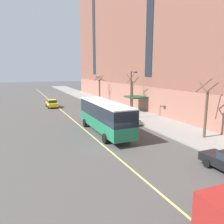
{
  "coord_description": "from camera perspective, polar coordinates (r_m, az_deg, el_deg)",
  "views": [
    {
      "loc": [
        -8.19,
        -18.03,
        7.15
      ],
      "look_at": [
        3.11,
        7.63,
        1.8
      ],
      "focal_mm": 35.0,
      "sensor_mm": 36.0,
      "label": 1
    }
  ],
  "objects": [
    {
      "name": "ground_plane",
      "position": [
        21.05,
        0.63,
        -9.05
      ],
      "size": [
        260.0,
        260.0,
        0.0
      ],
      "primitive_type": "plane",
      "color": "#4C4947"
    },
    {
      "name": "sidewalk",
      "position": [
        28.4,
        15.9,
        -4.04
      ],
      "size": [
        5.98,
        160.0,
        0.15
      ],
      "primitive_type": "cube",
      "color": "gray",
      "rests_on": "ground"
    },
    {
      "name": "city_bus",
      "position": [
        24.87,
        -1.91,
        -0.9
      ],
      "size": [
        2.93,
        11.14,
        3.64
      ],
      "color": "#1E704C",
      "rests_on": "ground"
    },
    {
      "name": "parked_car_silver_0",
      "position": [
        29.75,
        3.86,
        -1.58
      ],
      "size": [
        2.12,
        4.85,
        1.56
      ],
      "color": "#B7B7BC",
      "rests_on": "ground"
    },
    {
      "name": "parked_car_darkgray_1",
      "position": [
        45.28,
        -6.1,
        2.66
      ],
      "size": [
        2.02,
        4.46,
        1.56
      ],
      "color": "#4C4C51",
      "rests_on": "ground"
    },
    {
      "name": "taxi_cab",
      "position": [
        44.46,
        -15.42,
        2.17
      ],
      "size": [
        2.0,
        4.32,
        1.56
      ],
      "color": "yellow",
      "rests_on": "ground"
    },
    {
      "name": "street_tree_mid_block",
      "position": [
        24.78,
        23.32,
        0.64
      ],
      "size": [
        1.79,
        1.76,
        6.21
      ],
      "color": "brown",
      "rests_on": "sidewalk"
    },
    {
      "name": "street_tree_far_uptown",
      "position": [
        37.22,
        5.29,
        4.77
      ],
      "size": [
        1.7,
        1.57,
        6.37
      ],
      "color": "brown",
      "rests_on": "sidewalk"
    },
    {
      "name": "street_tree_far_downtown",
      "position": [
        51.55,
        -3.32,
        6.43
      ],
      "size": [
        2.01,
        2.26,
        5.89
      ],
      "color": "brown",
      "rests_on": "sidewalk"
    },
    {
      "name": "street_lamp",
      "position": [
        31.86,
        5.17,
        5.76
      ],
      "size": [
        0.36,
        1.48,
        6.9
      ],
      "color": "#2D2D30",
      "rests_on": "sidewalk"
    },
    {
      "name": "fire_hydrant",
      "position": [
        32.21,
        5.07,
        -1.17
      ],
      "size": [
        0.42,
        0.24,
        0.72
      ],
      "color": "red",
      "rests_on": "sidewalk"
    },
    {
      "name": "lane_centerline",
      "position": [
        23.39,
        -4.32,
        -7.01
      ],
      "size": [
        0.16,
        140.0,
        0.01
      ],
      "primitive_type": "cube",
      "color": "#E0D66B",
      "rests_on": "ground"
    }
  ]
}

